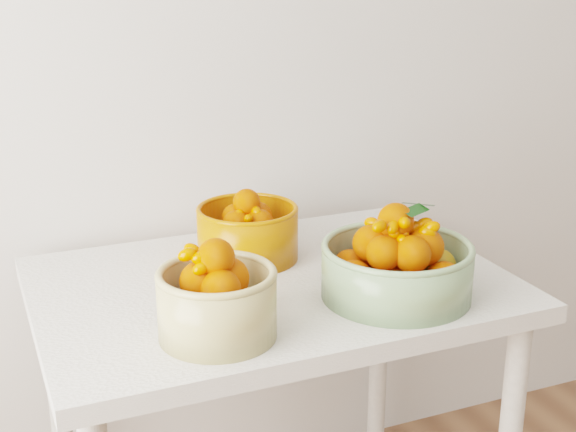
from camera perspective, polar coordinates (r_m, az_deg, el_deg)
name	(u,v)px	position (r m, az deg, el deg)	size (l,w,h in m)	color
table	(272,320)	(1.77, -1.15, -7.41)	(1.00, 0.70, 0.75)	silver
bowl_cream	(217,300)	(1.47, -5.07, -5.95)	(0.26, 0.26, 0.19)	tan
bowl_green	(397,265)	(1.64, 7.74, -3.46)	(0.37, 0.37, 0.20)	gray
bowl_orange	(248,231)	(1.83, -2.89, -1.10)	(0.29, 0.29, 0.17)	#BF5408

